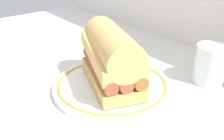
% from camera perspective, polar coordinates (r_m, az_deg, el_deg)
% --- Properties ---
extents(ground_plane, '(1.50, 1.50, 0.00)m').
position_cam_1_polar(ground_plane, '(0.54, -1.15, -6.25)').
color(ground_plane, silver).
extents(plate, '(0.26, 0.26, 0.01)m').
position_cam_1_polar(plate, '(0.57, 0.00, -3.36)').
color(plate, white).
rests_on(plate, ground_plane).
extents(sausage_sandwich, '(0.21, 0.15, 0.12)m').
position_cam_1_polar(sausage_sandwich, '(0.53, 0.00, 2.91)').
color(sausage_sandwich, '#DAAB5B').
rests_on(sausage_sandwich, plate).
extents(drinking_glass, '(0.07, 0.07, 0.09)m').
position_cam_1_polar(drinking_glass, '(0.62, 20.74, 0.72)').
color(drinking_glass, silver).
rests_on(drinking_glass, ground_plane).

